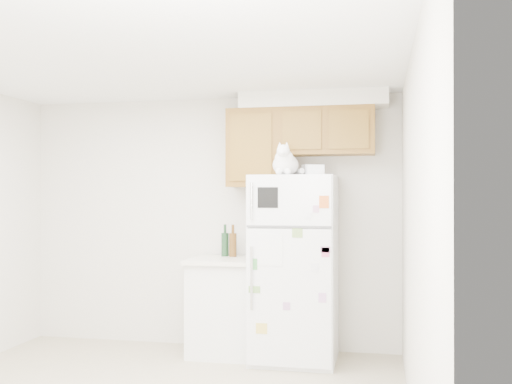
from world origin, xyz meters
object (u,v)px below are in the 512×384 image
(cat, at_px, (285,163))
(storage_box_front, at_px, (316,170))
(refrigerator, at_px, (294,268))
(bottle_green, at_px, (225,240))
(storage_box_back, at_px, (313,170))
(bottle_amber, at_px, (233,241))
(base_counter, at_px, (224,306))

(cat, bearing_deg, storage_box_front, 14.24)
(refrigerator, relative_size, bottle_green, 5.43)
(refrigerator, distance_m, storage_box_back, 0.92)
(storage_box_front, bearing_deg, storage_box_back, 99.24)
(cat, relative_size, storage_box_front, 2.77)
(bottle_amber, bearing_deg, cat, -33.81)
(storage_box_front, height_order, bottle_amber, storage_box_front)
(storage_box_back, xyz_separation_m, storage_box_front, (0.04, -0.13, -0.01))
(base_counter, height_order, cat, cat)
(bottle_green, bearing_deg, storage_box_back, -14.03)
(storage_box_front, bearing_deg, bottle_green, 152.39)
(bottle_green, bearing_deg, cat, -32.40)
(storage_box_back, bearing_deg, base_counter, 154.39)
(storage_box_back, bearing_deg, cat, -160.77)
(bottle_green, bearing_deg, bottle_amber, -22.10)
(refrigerator, height_order, storage_box_front, storage_box_front)
(bottle_green, distance_m, bottle_amber, 0.10)
(refrigerator, xyz_separation_m, cat, (-0.06, -0.18, 0.96))
(storage_box_front, distance_m, bottle_green, 1.20)
(base_counter, bearing_deg, storage_box_back, -3.48)
(cat, bearing_deg, storage_box_back, 41.36)
(base_counter, height_order, storage_box_front, storage_box_front)
(cat, xyz_separation_m, storage_box_front, (0.26, 0.07, -0.06))
(cat, distance_m, storage_box_back, 0.31)
(storage_box_back, bearing_deg, refrigerator, 165.01)
(storage_box_back, bearing_deg, bottle_amber, 144.77)
(base_counter, relative_size, bottle_green, 2.94)
(storage_box_back, relative_size, storage_box_front, 1.20)
(storage_box_back, height_order, bottle_green, storage_box_back)
(refrigerator, xyz_separation_m, bottle_green, (-0.72, 0.24, 0.23))
(base_counter, bearing_deg, bottle_green, 101.09)
(refrigerator, distance_m, cat, 0.98)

